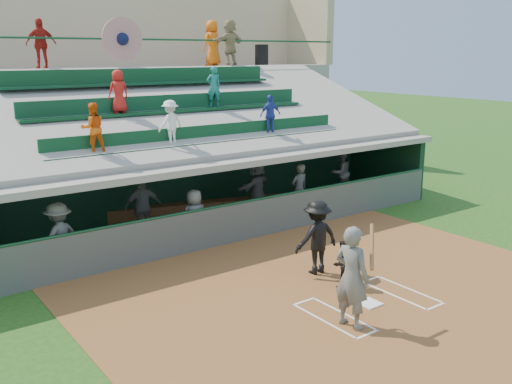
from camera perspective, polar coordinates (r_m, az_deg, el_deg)
ground at (r=12.40m, az=11.24°, el=-11.01°), size 100.00×100.00×0.00m
dirt_slab at (r=12.71m, az=9.57°, el=-10.26°), size 11.00×9.00×0.02m
home_plate at (r=12.39m, az=11.25°, el=-10.86°), size 0.43×0.43×0.03m
batters_box_chalk at (r=12.39m, az=11.25°, el=-10.91°), size 2.65×1.85×0.01m
dugout_floor at (r=17.33m, az=-5.35°, el=-3.47°), size 16.00×3.50×0.04m
concourse_slab at (r=22.81m, az=-14.31°, el=6.21°), size 20.00×3.00×4.60m
grandstand at (r=20.10m, az=-11.08°, el=5.28°), size 20.40×10.40×7.80m
batter_at_plate at (r=11.02m, az=9.57°, el=-8.35°), size 0.93×0.82×2.01m
catcher at (r=12.95m, az=8.65°, el=-7.11°), size 0.53×0.41×1.08m
home_umpire at (r=13.56m, az=6.11°, el=-4.50°), size 1.21×0.77×1.78m
dugout_bench at (r=18.20m, az=-7.64°, el=-1.87°), size 14.81×4.89×0.46m
dugout_player_a at (r=14.27m, az=-19.08°, el=-4.34°), size 1.26×1.00×1.70m
dugout_player_b at (r=16.21m, az=-11.23°, el=-1.50°), size 1.11×0.59×1.81m
dugout_player_c at (r=15.46m, az=-6.15°, el=-2.56°), size 0.78×0.53×1.55m
dugout_player_d at (r=18.20m, az=0.07°, el=0.49°), size 1.77×1.22×1.83m
dugout_player_e at (r=18.30m, az=4.36°, el=0.26°), size 0.61×0.40×1.67m
dugout_player_f at (r=20.82m, az=8.47°, el=1.94°), size 0.87×0.68×1.76m
trash_bin at (r=25.37m, az=0.57°, el=13.55°), size 0.58×0.58×0.87m
concourse_staff_a at (r=20.50m, az=-20.69°, el=13.69°), size 1.00×0.51×1.63m
concourse_staff_b at (r=24.05m, az=-4.39°, el=14.62°), size 1.00×0.78×1.82m
concourse_staff_c at (r=23.46m, az=-2.64°, el=14.69°), size 1.78×0.90×1.84m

